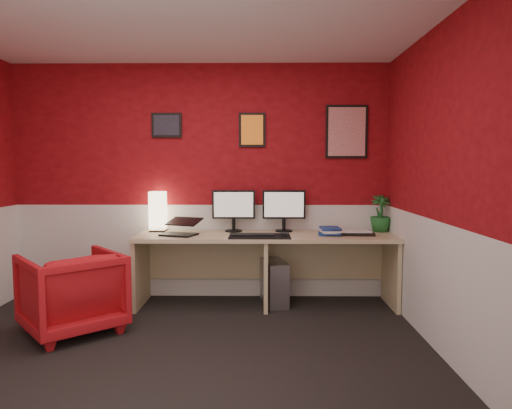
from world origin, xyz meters
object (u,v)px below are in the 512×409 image
desk (266,270)px  laptop (179,224)px  pc_tower (274,283)px  armchair (72,292)px  monitor_right (284,204)px  potted_plant (381,213)px  shoji_lamp (158,212)px  zen_tray (355,233)px  monitor_left (234,204)px

desk → laptop: (-0.86, -0.08, 0.47)m
pc_tower → armchair: (-1.75, -0.82, 0.12)m
monitor_right → pc_tower: monitor_right is taller
monitor_right → potted_plant: monitor_right is taller
shoji_lamp → zen_tray: size_ratio=1.14×
pc_tower → laptop: bearing=174.6°
armchair → laptop: bearing=179.7°
zen_tray → pc_tower: size_ratio=0.78×
zen_tray → armchair: bearing=-163.2°
desk → shoji_lamp: 1.29m
laptop → zen_tray: bearing=23.0°
desk → potted_plant: (1.21, 0.22, 0.56)m
shoji_lamp → armchair: shoji_lamp is taller
desk → zen_tray: 0.98m
shoji_lamp → monitor_right: 1.33m
laptop → monitor_left: monitor_left is taller
shoji_lamp → pc_tower: bearing=-8.1°
laptop → monitor_left: bearing=48.8°
desk → monitor_right: bearing=47.4°
monitor_left → armchair: 1.78m
potted_plant → armchair: potted_plant is taller
desk → armchair: size_ratio=3.42×
monitor_left → armchair: size_ratio=0.76×
laptop → pc_tower: laptop is taller
monitor_left → zen_tray: size_ratio=1.66×
pc_tower → armchair: 1.94m
desk → zen_tray: bearing=-0.0°
zen_tray → pc_tower: (-0.81, 0.04, -0.52)m
potted_plant → shoji_lamp: bearing=-179.9°
potted_plant → armchair: size_ratio=0.51×
monitor_right → armchair: size_ratio=0.76×
desk → pc_tower: size_ratio=5.78×
monitor_right → potted_plant: (1.01, 0.01, -0.10)m
laptop → pc_tower: (0.95, 0.12, -0.61)m
monitor_left → potted_plant: bearing=0.5°
laptop → monitor_right: (1.06, 0.29, 0.18)m
desk → potted_plant: bearing=10.3°
monitor_left → armchair: bearing=-143.4°
monitor_right → armchair: bearing=-152.0°
monitor_left → potted_plant: size_ratio=1.51×
monitor_left → pc_tower: 0.92m
shoji_lamp → pc_tower: size_ratio=0.89×
zen_tray → armchair: zen_tray is taller
armchair → zen_tray: bearing=155.4°
monitor_left → zen_tray: bearing=-9.5°
monitor_left → monitor_right: size_ratio=1.00×
pc_tower → monitor_right: bearing=45.2°
potted_plant → monitor_right: bearing=-179.4°
desk → potted_plant: potted_plant is taller
laptop → pc_tower: bearing=27.8°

